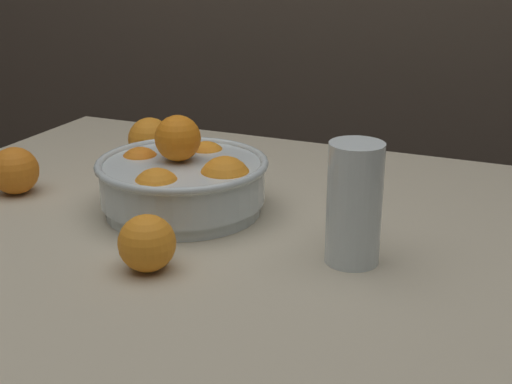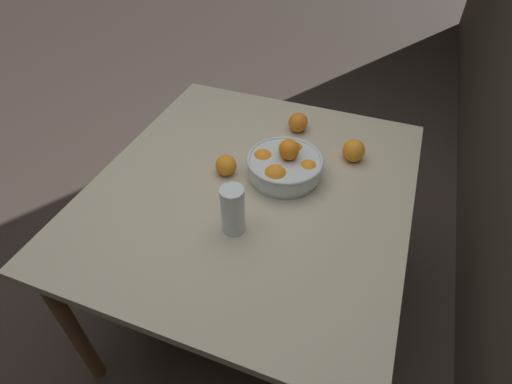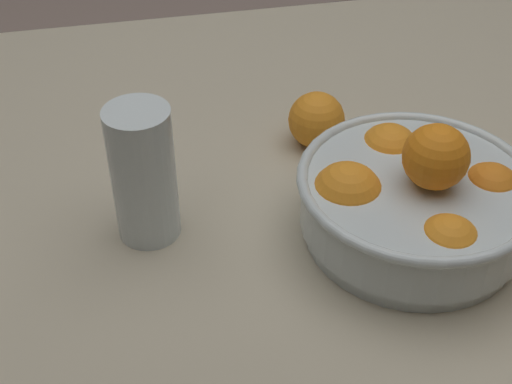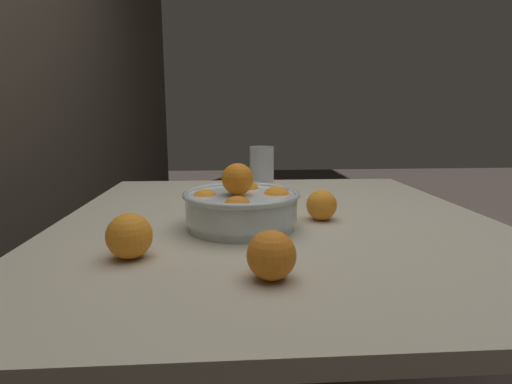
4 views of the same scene
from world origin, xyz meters
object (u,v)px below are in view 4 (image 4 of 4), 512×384
orange_loose_near_bowl (322,205)px  orange_loose_aside (129,236)px  juice_glass (262,176)px  fruit_bowl (242,206)px  orange_loose_front (271,255)px

orange_loose_near_bowl → orange_loose_aside: size_ratio=0.90×
orange_loose_near_bowl → juice_glass: bearing=28.7°
juice_glass → orange_loose_near_bowl: juice_glass is taller
juice_glass → orange_loose_near_bowl: bearing=-151.3°
fruit_bowl → orange_loose_aside: fruit_bowl is taller
orange_loose_front → fruit_bowl: bearing=7.1°
juice_glass → orange_loose_front: 0.57m
fruit_bowl → orange_loose_near_bowl: size_ratio=3.54×
orange_loose_front → orange_loose_aside: bearing=65.5°
orange_loose_near_bowl → orange_loose_front: bearing=155.4°
orange_loose_aside → orange_loose_near_bowl: bearing=-59.4°
juice_glass → orange_loose_front: size_ratio=2.07×
fruit_bowl → orange_loose_aside: (-0.18, 0.20, -0.01)m
orange_loose_aside → fruit_bowl: bearing=-48.3°
fruit_bowl → orange_loose_front: fruit_bowl is taller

